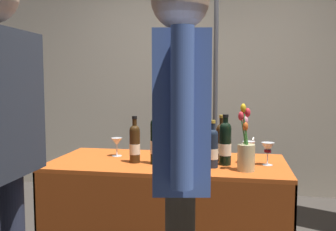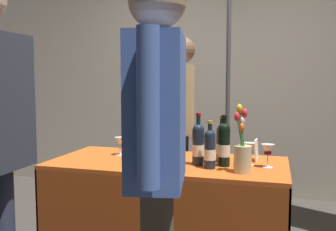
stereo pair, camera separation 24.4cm
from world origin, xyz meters
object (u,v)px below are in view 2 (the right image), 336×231
Objects in this scene: wine_glass_near_vendor at (120,142)px; vendor_presenter at (182,114)px; wine_glass_mid at (249,149)px; booth_signpost at (228,62)px; display_bottle_0 at (210,148)px; tasting_table at (168,195)px; featured_wine_bottle at (168,137)px; flower_vase at (242,152)px; wine_glass_near_taster at (268,150)px; taster_foreground_right at (158,141)px.

vendor_presenter reaches higher than wine_glass_near_vendor.
booth_signpost is (-0.28, 1.17, 0.60)m from wine_glass_mid.
tasting_table is at bearing 155.86° from display_bottle_0.
wine_glass_near_vendor is (-0.68, 0.23, -0.03)m from display_bottle_0.
featured_wine_bottle is (-0.04, 0.16, 0.36)m from tasting_table.
flower_vase reaches higher than display_bottle_0.
wine_glass_near_taster is (0.63, -0.01, 0.34)m from tasting_table.
flower_vase is (0.88, -0.28, 0.03)m from wine_glass_near_vendor.
taster_foreground_right is at bearing -112.13° from flower_vase.
flower_vase is 1.52m from booth_signpost.
wine_glass_near_taster is 0.06× the size of booth_signpost.
tasting_table is at bearing -2.86° from vendor_presenter.
featured_wine_bottle is 2.20× the size of wine_glass_near_taster.
booth_signpost is (-0.26, 1.38, 0.58)m from flower_vase.
featured_wine_bottle is 0.70m from wine_glass_near_taster.
vendor_presenter reaches higher than flower_vase.
vendor_presenter reaches higher than featured_wine_bottle.
wine_glass_near_vendor is 1.40m from booth_signpost.
tasting_table is 5.28× the size of display_bottle_0.
wine_glass_near_taster is at bearing 51.69° from flower_vase.
wine_glass_near_taster is 1.12m from vendor_presenter.
wine_glass_near_vendor is 0.33× the size of flower_vase.
wine_glass_near_vendor is at bearing 175.53° from wine_glass_mid.
taster_foreground_right is (-0.31, -0.91, 0.18)m from wine_glass_mid.
vendor_presenter reaches higher than wine_glass_mid.
wine_glass_mid is at bearing -4.47° from wine_glass_near_vendor.
taster_foreground_right is at bearing 0.01° from vendor_presenter.
wine_glass_near_vendor is 0.05× the size of booth_signpost.
taster_foreground_right is (-0.28, -0.70, 0.16)m from flower_vase.
tasting_table is 4.84× the size of featured_wine_bottle.
vendor_presenter is (-0.75, 0.83, 0.14)m from wine_glass_near_taster.
taster_foreground_right is (0.25, -1.04, 0.15)m from featured_wine_bottle.
wine_glass_near_vendor is 0.92m from flower_vase.
featured_wine_bottle is at bearing -4.80° from vendor_presenter.
featured_wine_bottle is at bearing 147.66° from flower_vase.
wine_glass_mid is 0.36× the size of flower_vase.
wine_glass_mid is at bearing 163.45° from wine_glass_near_taster.
booth_signpost is (0.62, 1.10, 0.60)m from wine_glass_near_vendor.
display_bottle_0 is 0.73× the size of flower_vase.
vendor_presenter is at bearing 97.87° from tasting_table.
booth_signpost reaches higher than vendor_presenter.
vendor_presenter reaches higher than tasting_table.
wine_glass_mid is at bearing 27.74° from vendor_presenter.
flower_vase is at bearing 20.49° from vendor_presenter.
wine_glass_near_vendor is 1.02m from wine_glass_near_taster.
vendor_presenter is at bearing 131.99° from wine_glass_near_taster.
booth_signpost reaches higher than taster_foreground_right.
display_bottle_0 is 2.25× the size of wine_glass_near_vendor.
display_bottle_0 is at bearing -87.44° from booth_signpost.
taster_foreground_right is at bearing -76.65° from tasting_table.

